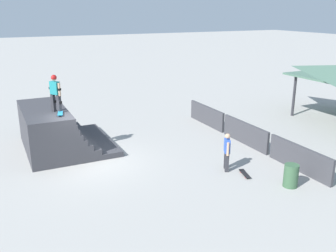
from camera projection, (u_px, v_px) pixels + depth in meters
name	position (u px, v px, depth m)	size (l,w,h in m)	color
ground_plane	(89.00, 163.00, 15.72)	(160.00, 160.00, 0.00)	#A3A09B
quarter_pipe_ramp	(54.00, 131.00, 17.00)	(4.57, 3.80, 1.96)	#38383D
skater_on_deck	(55.00, 91.00, 15.74)	(0.65, 0.50, 1.60)	#2D2D33
skateboard_on_deck	(60.00, 114.00, 15.53)	(0.79, 0.35, 0.09)	silver
bystander_walking	(227.00, 150.00, 14.76)	(0.59, 0.37, 1.53)	#2D2D33
skateboard_on_ground	(245.00, 173.00, 14.53)	(0.84, 0.41, 0.09)	red
barrier_fence	(245.00, 133.00, 17.77)	(10.27, 0.12, 1.05)	#3D3D42
trash_bin	(291.00, 176.00, 13.48)	(0.52, 0.52, 0.85)	#385B3D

